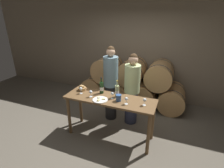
{
  "coord_description": "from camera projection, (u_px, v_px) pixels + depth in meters",
  "views": [
    {
      "loc": [
        1.15,
        -2.77,
        2.42
      ],
      "look_at": [
        0.0,
        0.11,
        1.14
      ],
      "focal_mm": 28.0,
      "sensor_mm": 36.0,
      "label": 1
    }
  ],
  "objects": [
    {
      "name": "wine_glass_left",
      "position": [
        91.0,
        92.0,
        3.38
      ],
      "size": [
        0.06,
        0.06,
        0.14
      ],
      "color": "white",
      "rests_on": "tasting_table"
    },
    {
      "name": "wine_glass_right",
      "position": [
        126.0,
        99.0,
        3.11
      ],
      "size": [
        0.06,
        0.06,
        0.14
      ],
      "color": "white",
      "rests_on": "tasting_table"
    },
    {
      "name": "wine_glass_center",
      "position": [
        112.0,
        94.0,
        3.3
      ],
      "size": [
        0.06,
        0.06,
        0.14
      ],
      "color": "white",
      "rests_on": "tasting_table"
    },
    {
      "name": "person_right",
      "position": [
        132.0,
        89.0,
        3.86
      ],
      "size": [
        0.34,
        0.34,
        1.64
      ],
      "color": "#2D334C",
      "rests_on": "ground_plane"
    },
    {
      "name": "stone_wall_back",
      "position": [
        138.0,
        43.0,
        4.91
      ],
      "size": [
        10.0,
        0.12,
        3.2
      ],
      "color": "gray",
      "rests_on": "ground_plane"
    },
    {
      "name": "wine_glass_far_left",
      "position": [
        81.0,
        89.0,
        3.52
      ],
      "size": [
        0.06,
        0.06,
        0.14
      ],
      "color": "white",
      "rests_on": "tasting_table"
    },
    {
      "name": "bread_basket",
      "position": [
        82.0,
        88.0,
        3.68
      ],
      "size": [
        0.17,
        0.17,
        0.12
      ],
      "color": "#A87F4C",
      "rests_on": "tasting_table"
    },
    {
      "name": "barrel_stack",
      "position": [
        132.0,
        83.0,
        4.84
      ],
      "size": [
        2.87,
        0.83,
        1.28
      ],
      "color": "tan",
      "rests_on": "ground_plane"
    },
    {
      "name": "blue_crock",
      "position": [
        119.0,
        98.0,
        3.23
      ],
      "size": [
        0.11,
        0.11,
        0.12
      ],
      "color": "#335693",
      "rests_on": "tasting_table"
    },
    {
      "name": "tasting_table",
      "position": [
        110.0,
        104.0,
        3.41
      ],
      "size": [
        1.77,
        0.57,
        0.89
      ],
      "color": "brown",
      "rests_on": "ground_plane"
    },
    {
      "name": "wine_glass_far_right",
      "position": [
        145.0,
        100.0,
        3.07
      ],
      "size": [
        0.06,
        0.06,
        0.14
      ],
      "color": "white",
      "rests_on": "tasting_table"
    },
    {
      "name": "cheese_plate",
      "position": [
        100.0,
        100.0,
        3.28
      ],
      "size": [
        0.29,
        0.29,
        0.04
      ],
      "color": "white",
      "rests_on": "tasting_table"
    },
    {
      "name": "ground_plane",
      "position": [
        110.0,
        135.0,
        3.7
      ],
      "size": [
        10.0,
        10.0,
        0.0
      ],
      "primitive_type": "plane",
      "color": "#665E51"
    },
    {
      "name": "wine_bottle_red",
      "position": [
        102.0,
        88.0,
        3.53
      ],
      "size": [
        0.08,
        0.08,
        0.34
      ],
      "color": "#193819",
      "rests_on": "tasting_table"
    },
    {
      "name": "wine_bottle_white",
      "position": [
        117.0,
        91.0,
        3.37
      ],
      "size": [
        0.08,
        0.08,
        0.35
      ],
      "color": "#ADBC7F",
      "rests_on": "tasting_table"
    },
    {
      "name": "person_left",
      "position": [
        111.0,
        84.0,
        4.0
      ],
      "size": [
        0.33,
        0.33,
        1.76
      ],
      "color": "#232326",
      "rests_on": "ground_plane"
    }
  ]
}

